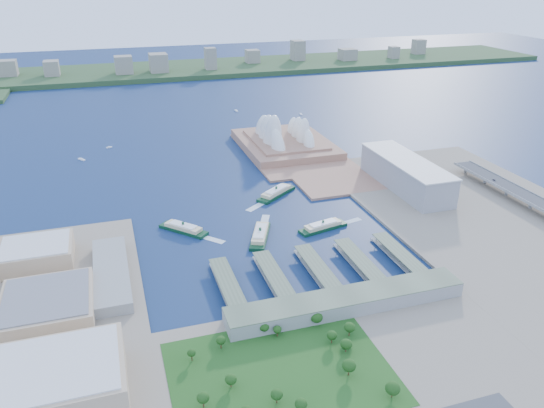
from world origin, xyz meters
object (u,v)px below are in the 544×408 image
object	(u,v)px
ferry_b	(276,191)
ferry_c	(260,233)
toaster_building	(406,174)
car_c	(494,180)
opera_house	(285,128)
ferry_a	(183,227)
ferry_d	(323,225)

from	to	relation	value
ferry_b	ferry_c	size ratio (longest dim) A/B	1.02
toaster_building	car_c	size ratio (longest dim) A/B	31.88
opera_house	ferry_b	size ratio (longest dim) A/B	2.94
ferry_a	ferry_d	size ratio (longest dim) A/B	1.02
ferry_a	ferry_b	bearing A→B (deg)	-16.11
toaster_building	ferry_d	bearing A→B (deg)	-152.84
car_c	ferry_a	bearing A→B (deg)	-1.23
ferry_c	ferry_d	world-z (taller)	ferry_c
opera_house	toaster_building	distance (m)	219.62
ferry_d	car_c	bearing A→B (deg)	-95.25
toaster_building	ferry_c	world-z (taller)	toaster_building
toaster_building	car_c	bearing A→B (deg)	-21.58
ferry_b	ferry_d	distance (m)	104.17
ferry_c	toaster_building	bearing A→B (deg)	-137.92
opera_house	toaster_building	bearing A→B (deg)	-65.77
opera_house	ferry_c	size ratio (longest dim) A/B	2.99
opera_house	toaster_building	world-z (taller)	opera_house
opera_house	ferry_c	xyz separation A→B (m)	(-120.48, -270.84, -26.30)
ferry_b	ferry_c	xyz separation A→B (m)	(-50.60, -100.97, -0.10)
ferry_d	ferry_b	bearing A→B (deg)	-2.38
toaster_building	opera_house	bearing A→B (deg)	114.23
ferry_b	car_c	bearing A→B (deg)	38.23
ferry_b	ferry_c	world-z (taller)	ferry_b
ferry_b	ferry_c	distance (m)	112.94
ferry_a	opera_house	bearing A→B (deg)	7.46
opera_house	ferry_c	world-z (taller)	opera_house
opera_house	ferry_d	world-z (taller)	opera_house
ferry_c	ferry_d	distance (m)	69.57
ferry_a	ferry_b	xyz separation A→B (m)	(123.99, 61.84, 0.49)
ferry_a	ferry_b	size ratio (longest dim) A/B	0.91
ferry_a	ferry_c	distance (m)	83.18
ferry_a	ferry_b	world-z (taller)	ferry_b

